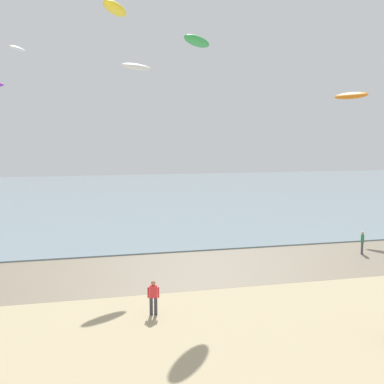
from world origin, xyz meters
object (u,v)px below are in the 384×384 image
at_px(person_mid_beach, 362,242).
at_px(kite_aloft_5, 197,41).
at_px(kite_aloft_4, 136,67).
at_px(person_left_flank, 153,297).
at_px(kite_aloft_7, 17,49).
at_px(kite_aloft_10, 351,96).
at_px(kite_aloft_9, 115,9).

height_order(person_mid_beach, kite_aloft_5, kite_aloft_5).
bearing_deg(person_mid_beach, kite_aloft_4, 170.14).
bearing_deg(kite_aloft_4, person_mid_beach, -42.93).
relative_size(person_mid_beach, person_left_flank, 1.00).
relative_size(kite_aloft_7, kite_aloft_10, 0.60).
distance_m(person_left_flank, kite_aloft_10, 29.77).
distance_m(person_mid_beach, kite_aloft_7, 30.85).
height_order(kite_aloft_9, kite_aloft_10, kite_aloft_9).
bearing_deg(kite_aloft_7, kite_aloft_5, -109.14).
bearing_deg(person_mid_beach, kite_aloft_9, -156.19).
height_order(person_left_flank, kite_aloft_4, kite_aloft_4).
relative_size(kite_aloft_9, kite_aloft_10, 0.68).
distance_m(kite_aloft_4, kite_aloft_7, 12.10).
xyz_separation_m(person_mid_beach, kite_aloft_10, (4.66, 9.57, 11.52)).
bearing_deg(person_mid_beach, person_left_flank, -154.84).
distance_m(person_left_flank, kite_aloft_9, 13.24).
relative_size(person_mid_beach, kite_aloft_10, 0.51).
bearing_deg(kite_aloft_7, kite_aloft_9, -134.14).
bearing_deg(kite_aloft_10, kite_aloft_4, 77.05).
xyz_separation_m(kite_aloft_4, kite_aloft_10, (20.77, 6.77, -0.88)).
bearing_deg(person_left_flank, kite_aloft_4, 87.36).
height_order(person_left_flank, kite_aloft_7, kite_aloft_7).
bearing_deg(kite_aloft_4, kite_aloft_5, -84.91).
bearing_deg(person_left_flank, kite_aloft_9, -172.15).
relative_size(person_mid_beach, kite_aloft_9, 0.75).
bearing_deg(person_left_flank, kite_aloft_5, 60.08).
bearing_deg(kite_aloft_10, kite_aloft_5, 90.85).
bearing_deg(kite_aloft_9, kite_aloft_10, 149.72).
bearing_deg(kite_aloft_5, kite_aloft_7, 80.50).
bearing_deg(kite_aloft_7, kite_aloft_4, -106.37).
relative_size(kite_aloft_7, kite_aloft_9, 0.88).
xyz_separation_m(person_left_flank, kite_aloft_7, (-8.22, 18.66, 14.75)).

